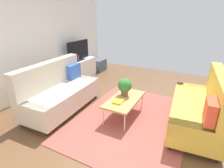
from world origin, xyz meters
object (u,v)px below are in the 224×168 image
Objects in this scene: couch_green at (200,107)px; bottle_0 at (74,60)px; tv_console at (79,70)px; vase_1 at (69,61)px; tv at (78,51)px; bottle_1 at (76,59)px; potted_plant at (125,86)px; table_book_0 at (118,101)px; couch_beige at (60,92)px; coffee_table at (125,100)px; vase_0 at (65,61)px; bottle_2 at (78,58)px; storage_trunk at (99,65)px.

bottle_0 is at bearing 71.02° from couch_green.
vase_1 is (-0.43, 0.05, 0.40)m from tv_console.
bottle_1 is (-0.16, -0.02, -0.21)m from tv.
bottle_0 is 0.70× the size of bottle_1.
potted_plant is 2.47m from bottle_0.
bottle_1 is at bearing 55.82° from table_book_0.
couch_beige is at bearing -151.96° from bottle_0.
couch_beige is 1.94m from bottle_1.
vase_1 is at bearing 152.77° from bottle_0.
vase_1 is at bearing 61.72° from table_book_0.
tv_console is at bearing 8.87° from bottle_0.
tv is at bearing 57.19° from coffee_table.
tv_console is at bearing -4.93° from vase_0.
table_book_0 is at bearing -126.48° from tv_console.
bottle_1 reaches higher than tv_console.
bottle_2 is (1.81, 0.86, 0.29)m from couch_beige.
potted_plant is (-0.15, 1.49, 0.20)m from couch_green.
table_book_0 is 1.33× the size of bottle_2.
tv_console is at bearing 67.53° from couch_green.
tv_console is 7.90× the size of vase_0.
potted_plant reaches higher than vase_1.
couch_beige is 2.92m from couch_green.
storage_trunk is (2.29, 3.64, -0.22)m from couch_green.
bottle_1 is (1.03, 3.70, 0.30)m from couch_green.
couch_green is 10.91× the size of bottle_2.
tv_console is 0.71m from vase_0.
bottle_1 is at bearing -156.04° from couch_beige.
table_book_0 is at bearing -115.36° from vase_0.
bottle_0 is (1.43, 2.23, 0.27)m from table_book_0.
couch_green is at bearing -101.33° from vase_1.
vase_1 is at bearing 173.39° from tv_console.
tv is 1.92× the size of storage_trunk.
table_book_0 reaches higher than storage_trunk.
tv_console is 2.83m from table_book_0.
couch_beige reaches higher than table_book_0.
tv is (0.00, -0.02, 0.63)m from tv_console.
bottle_2 is at bearing 0.00° from bottle_0.
bottle_0 reaches higher than storage_trunk.
vase_1 reaches higher than storage_trunk.
couch_beige is at bearing -154.81° from tv.
bottle_2 reaches higher than table_book_0.
bottle_2 is (0.10, 0.00, -0.01)m from bottle_1.
vase_0 is at bearing 164.46° from bottle_0.
storage_trunk is 1.35× the size of potted_plant.
vase_1 reaches higher than table_book_0.
couch_beige is at bearing 105.35° from coffee_table.
storage_trunk is at bearing 40.70° from coffee_table.
vase_1 is (-1.53, 0.15, 0.50)m from storage_trunk.
couch_beige reaches higher than bottle_0.
bottle_1 is 1.11× the size of bottle_2.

